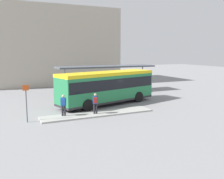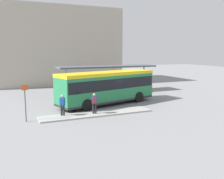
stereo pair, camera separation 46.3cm
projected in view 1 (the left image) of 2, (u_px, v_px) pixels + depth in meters
ground_plane at (107, 104)px, 24.90m from camera, size 120.00×120.00×0.00m
curb_island at (98, 114)px, 20.85m from camera, size 9.53×1.80×0.12m
city_bus at (107, 86)px, 24.62m from camera, size 10.63×5.22×3.24m
pedestrian_waiting at (95, 102)px, 20.49m from camera, size 0.47×0.51×1.70m
pedestrian_companion at (63, 104)px, 19.81m from camera, size 0.48×0.52×1.70m
bicycle_white at (145, 89)px, 32.40m from camera, size 0.48×1.60×0.69m
bicycle_red at (143, 89)px, 33.08m from camera, size 0.48×1.53×0.66m
station_shelter at (106, 67)px, 31.66m from camera, size 12.62×3.06×3.41m
potted_planter_near_shelter at (100, 91)px, 28.97m from camera, size 0.89×0.89×1.34m
platform_sign at (26, 102)px, 18.36m from camera, size 0.44×0.08×2.80m
station_building at (51, 47)px, 41.57m from camera, size 20.19×11.39×12.01m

